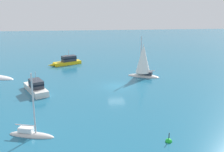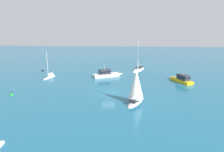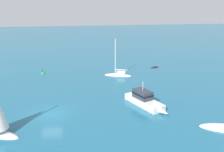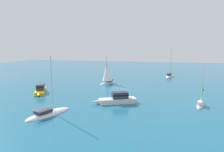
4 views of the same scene
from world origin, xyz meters
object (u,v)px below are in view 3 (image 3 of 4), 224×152
Objects in this scene: motor_cruiser_1 at (145,100)px; channel_buoy at (43,74)px; sailboat_2 at (118,75)px; tender at (155,68)px.

channel_buoy is at bearing -162.95° from motor_cruiser_1.
sailboat_2 is 13.21m from channel_buoy.
sailboat_2 reaches higher than channel_buoy.
sailboat_2 is (13.43, 1.72, -0.56)m from motor_cruiser_1.
motor_cruiser_1 is at bearing 113.17° from sailboat_2.
motor_cruiser_1 is 13.55m from sailboat_2.
motor_cruiser_1 is 1.12× the size of sailboat_2.
channel_buoy reaches higher than tender.
tender is at bearing 136.59° from motor_cruiser_1.
sailboat_2 reaches higher than motor_cruiser_1.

